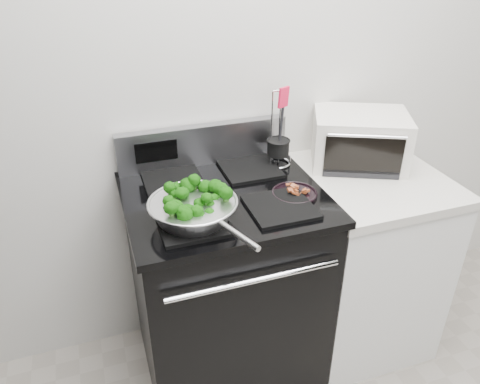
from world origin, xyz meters
name	(u,v)px	position (x,y,z in m)	size (l,w,h in m)	color
back_wall	(265,67)	(0.00, 1.75, 1.35)	(4.00, 0.02, 2.70)	silver
gas_range	(226,284)	(-0.30, 1.41, 0.49)	(0.79, 0.69, 1.13)	black
counter	(359,258)	(0.39, 1.41, 0.46)	(0.62, 0.68, 0.92)	white
skillet	(193,209)	(-0.46, 1.26, 1.00)	(0.33, 0.50, 0.07)	silver
broccoli_pile	(193,204)	(-0.46, 1.27, 1.02)	(0.26, 0.26, 0.09)	black
bacon_plate	(294,191)	(-0.04, 1.32, 0.97)	(0.18, 0.18, 0.04)	black
utensil_holder	(278,151)	(0.01, 1.59, 1.01)	(0.12, 0.12, 0.36)	silver
toaster_oven	(360,139)	(0.39, 1.55, 1.04)	(0.50, 0.46, 0.24)	silver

